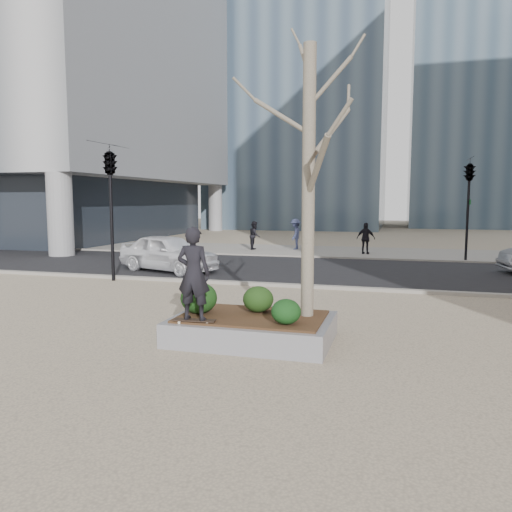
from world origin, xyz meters
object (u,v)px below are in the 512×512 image
(planter, at_px, (252,329))
(skateboarder, at_px, (194,274))
(police_car, at_px, (168,253))
(skateboard, at_px, (194,322))

(planter, distance_m, skateboarder, 1.62)
(skateboarder, distance_m, police_car, 10.02)
(skateboarder, height_order, police_car, skateboarder)
(planter, relative_size, police_car, 0.73)
(planter, height_order, skateboarder, skateboarder)
(planter, relative_size, skateboarder, 1.78)
(skateboarder, xyz_separation_m, police_car, (-4.79, 8.77, -0.65))
(skateboard, xyz_separation_m, skateboarder, (0.00, 0.00, 0.88))
(skateboard, distance_m, skateboarder, 0.88)
(planter, xyz_separation_m, skateboarder, (-0.88, -0.74, 1.14))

